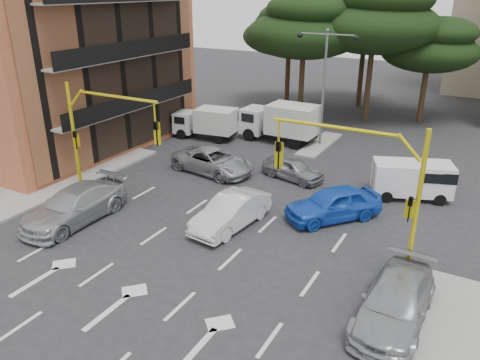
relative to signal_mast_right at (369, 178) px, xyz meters
The scene contains 20 objects.
ground 8.08m from the signal_mast_right, 163.69° to the right, with size 120.00×120.00×0.00m, color #28282B.
median_strip 16.03m from the signal_mast_right, 115.91° to the left, with size 1.40×6.00×0.15m, color gray.
apartment_orange 25.65m from the signal_mast_right, 166.36° to the left, with size 15.19×16.15×13.70m.
pine_left_near 22.98m from the signal_mast_right, 118.29° to the left, with size 9.15×9.15×10.23m.
pine_center 23.13m from the signal_mast_right, 104.66° to the left, with size 9.98×9.98×11.16m.
pine_left_far 27.79m from the signal_mast_right, 119.84° to the left, with size 8.32×8.32×9.30m.
pine_right 24.14m from the signal_mast_right, 94.17° to the left, with size 7.49×7.49×8.37m.
pine_back 28.30m from the signal_mast_right, 106.03° to the left, with size 9.15×9.15×10.23m.
signal_mast_right is the anchor object (origin of this frame).
signal_mast_left 13.61m from the signal_mast_right, behind, with size 5.79×0.37×6.00m.
street_lamp_center 15.65m from the signal_mast_right, 115.91° to the left, with size 4.16×0.36×7.77m.
car_white_hatch 6.98m from the signal_mast_right, behind, with size 1.60×4.58×1.51m, color silver.
car_blue_compact 5.28m from the signal_mast_right, 123.09° to the left, with size 1.89×4.69×1.60m, color blue.
car_silver_wagon 13.59m from the signal_mast_right, 168.61° to the right, with size 2.27×5.57×1.62m, color #A2A5AA.
car_silver_cross_a 12.60m from the signal_mast_right, 150.84° to the left, with size 2.40×5.20×1.45m, color #999AA0.
car_silver_cross_b 10.04m from the signal_mast_right, 129.49° to the left, with size 1.52×3.79×1.29m, color gray.
car_silver_parked 4.52m from the signal_mast_right, 54.20° to the right, with size 2.06×5.06×1.47m, color #95989D.
van_white 8.51m from the signal_mast_right, 86.87° to the left, with size 1.79×3.97×1.98m, color white, non-canonical shape.
box_truck_a 18.95m from the signal_mast_right, 142.01° to the left, with size 1.96×4.66×2.29m, color silver, non-canonical shape.
box_truck_b 16.84m from the signal_mast_right, 125.80° to the left, with size 2.37×5.64×2.78m, color silver, non-canonical shape.
Camera 1 is at (10.41, -14.25, 10.39)m, focal length 35.00 mm.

